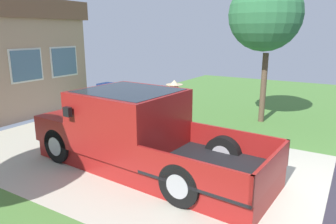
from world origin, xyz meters
name	(u,v)px	position (x,y,z in m)	size (l,w,h in m)	color
pickup_truck	(133,132)	(-0.34, 3.97, 0.77)	(2.31, 5.52, 1.72)	maroon
person_with_hat	(174,108)	(1.21, 3.80, 1.05)	(0.51, 0.43, 1.77)	black
handbag	(185,141)	(1.37, 3.54, 0.13)	(0.30, 0.16, 0.41)	brown
neighbor_tree	(265,16)	(4.72, 2.54, 3.43)	(2.59, 2.26, 4.60)	brown
wheeled_trash_bin	(109,95)	(3.49, 8.07, 0.55)	(0.60, 0.72, 1.01)	navy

